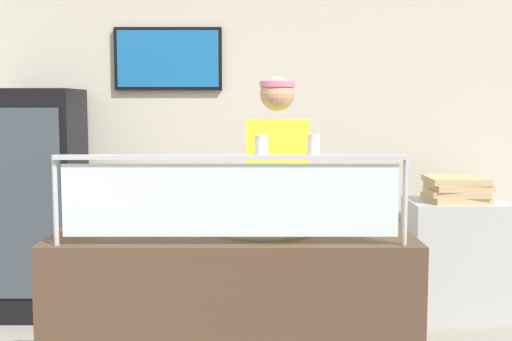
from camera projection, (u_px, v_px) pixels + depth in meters
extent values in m
cube|color=beige|center=(240.00, 134.00, 5.34)|extent=(6.20, 0.08, 2.70)
cube|color=black|center=(167.00, 59.00, 5.21)|extent=(0.85, 0.04, 0.49)
cube|color=#1966B2|center=(167.00, 59.00, 5.19)|extent=(0.80, 0.01, 0.44)
cube|color=#4C3828|center=(232.00, 323.00, 3.37)|extent=(1.80, 0.72, 0.95)
cylinder|color=#B2B5BC|center=(54.00, 200.00, 3.00)|extent=(0.02, 0.02, 0.42)
cylinder|color=#B2B5BC|center=(404.00, 200.00, 3.00)|extent=(0.02, 0.02, 0.42)
cube|color=silver|center=(229.00, 200.00, 3.00)|extent=(1.54, 0.01, 0.34)
cube|color=#B2B5BC|center=(229.00, 157.00, 2.98)|extent=(1.60, 0.06, 0.02)
cylinder|color=#9EA0A8|center=(265.00, 229.00, 3.37)|extent=(0.52, 0.52, 0.01)
cylinder|color=tan|center=(265.00, 226.00, 3.37)|extent=(0.49, 0.49, 0.02)
cylinder|color=#D65B2D|center=(265.00, 224.00, 3.37)|extent=(0.44, 0.44, 0.01)
cube|color=#ADAFB7|center=(264.00, 224.00, 3.35)|extent=(0.13, 0.29, 0.01)
cylinder|color=white|center=(261.00, 147.00, 2.98)|extent=(0.06, 0.06, 0.07)
cylinder|color=white|center=(261.00, 149.00, 2.98)|extent=(0.05, 0.05, 0.05)
cylinder|color=silver|center=(261.00, 137.00, 2.97)|extent=(0.06, 0.06, 0.02)
cylinder|color=white|center=(313.00, 147.00, 2.98)|extent=(0.06, 0.06, 0.07)
cylinder|color=red|center=(313.00, 149.00, 2.98)|extent=(0.05, 0.05, 0.05)
cylinder|color=silver|center=(313.00, 137.00, 2.97)|extent=(0.05, 0.05, 0.02)
cylinder|color=#23232D|center=(258.00, 284.00, 4.11)|extent=(0.13, 0.13, 0.95)
cylinder|color=#23232D|center=(293.00, 284.00, 4.11)|extent=(0.13, 0.13, 0.95)
cube|color=#D8EA33|center=(276.00, 164.00, 4.03)|extent=(0.38, 0.21, 0.55)
sphere|color=tan|center=(276.00, 94.00, 3.98)|extent=(0.21, 0.21, 0.21)
cylinder|color=pink|center=(276.00, 84.00, 3.98)|extent=(0.21, 0.21, 0.04)
cylinder|color=tan|center=(308.00, 184.00, 3.82)|extent=(0.08, 0.34, 0.08)
cube|color=black|center=(35.00, 203.00, 4.95)|extent=(0.66, 0.58, 1.70)
cube|color=#38424C|center=(21.00, 204.00, 4.65)|extent=(0.56, 0.02, 1.36)
cylinder|color=blue|center=(4.00, 195.00, 4.75)|extent=(0.06, 0.06, 0.20)
cylinder|color=green|center=(26.00, 195.00, 4.75)|extent=(0.06, 0.06, 0.20)
cylinder|color=blue|center=(48.00, 195.00, 4.75)|extent=(0.06, 0.06, 0.20)
cube|color=#B7BABF|center=(453.00, 258.00, 4.95)|extent=(0.70, 0.55, 0.87)
cube|color=tan|center=(454.00, 198.00, 4.90)|extent=(0.43, 0.43, 0.04)
cube|color=tan|center=(455.00, 192.00, 4.89)|extent=(0.43, 0.43, 0.04)
cube|color=tan|center=(457.00, 186.00, 4.89)|extent=(0.42, 0.42, 0.05)
cube|color=tan|center=(454.00, 180.00, 4.89)|extent=(0.42, 0.42, 0.04)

